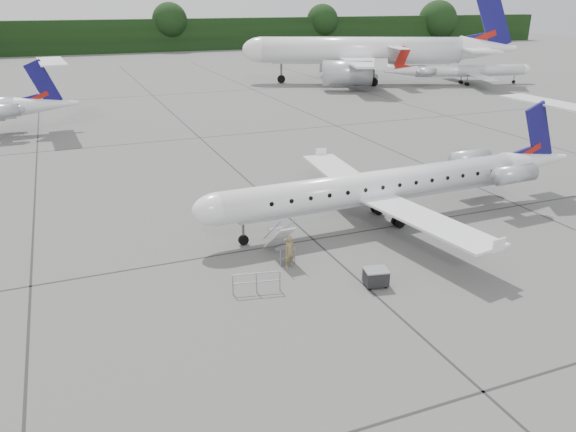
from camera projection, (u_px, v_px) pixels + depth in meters
name	position (u px, v px, depth m)	size (l,w,h in m)	color
ground	(427.00, 253.00, 30.27)	(320.00, 320.00, 0.00)	slate
treeline	(124.00, 36.00, 141.13)	(260.00, 4.00, 8.00)	black
main_regional_jet	(377.00, 171.00, 33.30)	(25.30, 18.21, 6.49)	white
airstair	(279.00, 239.00, 29.53)	(0.85, 2.45, 2.03)	white
passenger	(290.00, 252.00, 28.41)	(0.62, 0.41, 1.71)	olive
safety_railing	(257.00, 283.00, 26.03)	(2.20, 0.08, 1.00)	gray
baggage_cart	(376.00, 277.00, 26.64)	(1.08, 0.87, 0.93)	black
bg_narrowbody	(361.00, 37.00, 88.25)	(40.03, 28.82, 14.37)	white
bg_regional_right	(471.00, 65.00, 88.44)	(23.05, 16.60, 6.05)	white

